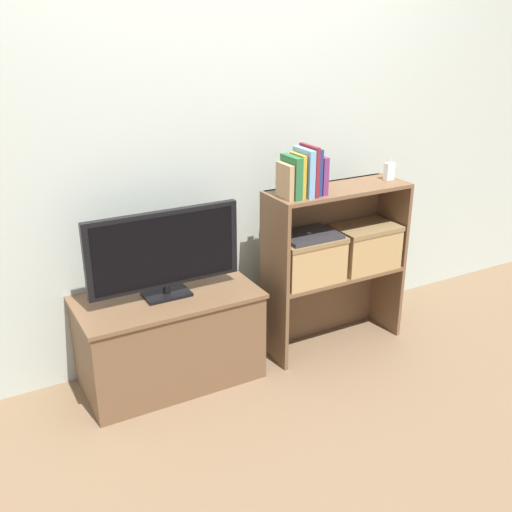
# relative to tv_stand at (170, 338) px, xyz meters

# --- Properties ---
(ground_plane) EXTENTS (16.00, 16.00, 0.00)m
(ground_plane) POSITION_rel_tv_stand_xyz_m (0.45, -0.22, -0.24)
(ground_plane) COLOR brown
(wall_back) EXTENTS (10.00, 0.05, 2.40)m
(wall_back) POSITION_rel_tv_stand_xyz_m (0.45, 0.25, 0.96)
(wall_back) COLOR #B2BCB2
(wall_back) RESTS_ON ground_plane
(tv_stand) EXTENTS (0.88, 0.46, 0.47)m
(tv_stand) POSITION_rel_tv_stand_xyz_m (0.00, 0.00, 0.00)
(tv_stand) COLOR brown
(tv_stand) RESTS_ON ground_plane
(tv) EXTENTS (0.75, 0.14, 0.43)m
(tv) POSITION_rel_tv_stand_xyz_m (-0.00, -0.00, 0.47)
(tv) COLOR black
(tv) RESTS_ON tv_stand
(bookshelf_lower_tier) EXTENTS (0.78, 0.27, 0.43)m
(bookshelf_lower_tier) POSITION_rel_tv_stand_xyz_m (0.93, -0.03, 0.03)
(bookshelf_lower_tier) COLOR brown
(bookshelf_lower_tier) RESTS_ON ground_plane
(bookshelf_upper_tier) EXTENTS (0.78, 0.27, 0.47)m
(bookshelf_upper_tier) POSITION_rel_tv_stand_xyz_m (0.93, -0.03, 0.49)
(bookshelf_upper_tier) COLOR brown
(bookshelf_upper_tier) RESTS_ON bookshelf_lower_tier
(book_tan) EXTENTS (0.03, 0.13, 0.17)m
(book_tan) POSITION_rel_tv_stand_xyz_m (0.59, -0.11, 0.75)
(book_tan) COLOR tan
(book_tan) RESTS_ON bookshelf_upper_tier
(book_forest) EXTENTS (0.04, 0.15, 0.20)m
(book_forest) POSITION_rel_tv_stand_xyz_m (0.62, -0.11, 0.77)
(book_forest) COLOR #286638
(book_forest) RESTS_ON bookshelf_upper_tier
(book_mustard) EXTENTS (0.02, 0.13, 0.21)m
(book_mustard) POSITION_rel_tv_stand_xyz_m (0.66, -0.11, 0.77)
(book_mustard) COLOR gold
(book_mustard) RESTS_ON bookshelf_upper_tier
(book_skyblue) EXTENTS (0.03, 0.16, 0.23)m
(book_skyblue) POSITION_rel_tv_stand_xyz_m (0.69, -0.11, 0.78)
(book_skyblue) COLOR #709ECC
(book_skyblue) RESTS_ON bookshelf_upper_tier
(book_maroon) EXTENTS (0.02, 0.16, 0.25)m
(book_maroon) POSITION_rel_tv_stand_xyz_m (0.72, -0.11, 0.79)
(book_maroon) COLOR maroon
(book_maroon) RESTS_ON bookshelf_upper_tier
(book_navy) EXTENTS (0.03, 0.12, 0.23)m
(book_navy) POSITION_rel_tv_stand_xyz_m (0.75, -0.11, 0.78)
(book_navy) COLOR navy
(book_navy) RESTS_ON bookshelf_upper_tier
(book_plum) EXTENTS (0.03, 0.13, 0.19)m
(book_plum) POSITION_rel_tv_stand_xyz_m (0.78, -0.11, 0.76)
(book_plum) COLOR #6B2D66
(book_plum) RESTS_ON bookshelf_upper_tier
(baby_monitor) EXTENTS (0.05, 0.04, 0.12)m
(baby_monitor) POSITION_rel_tv_stand_xyz_m (1.26, -0.08, 0.71)
(baby_monitor) COLOR white
(baby_monitor) RESTS_ON bookshelf_upper_tier
(storage_basket_left) EXTENTS (0.35, 0.24, 0.24)m
(storage_basket_left) POSITION_rel_tv_stand_xyz_m (0.75, -0.10, 0.32)
(storage_basket_left) COLOR tan
(storage_basket_left) RESTS_ON bookshelf_lower_tier
(storage_basket_right) EXTENTS (0.35, 0.24, 0.24)m
(storage_basket_right) POSITION_rel_tv_stand_xyz_m (1.12, -0.10, 0.32)
(storage_basket_right) COLOR tan
(storage_basket_right) RESTS_ON bookshelf_lower_tier
(laptop) EXTENTS (0.30, 0.22, 0.02)m
(laptop) POSITION_rel_tv_stand_xyz_m (0.75, -0.10, 0.44)
(laptop) COLOR #2D2D33
(laptop) RESTS_ON storage_basket_left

